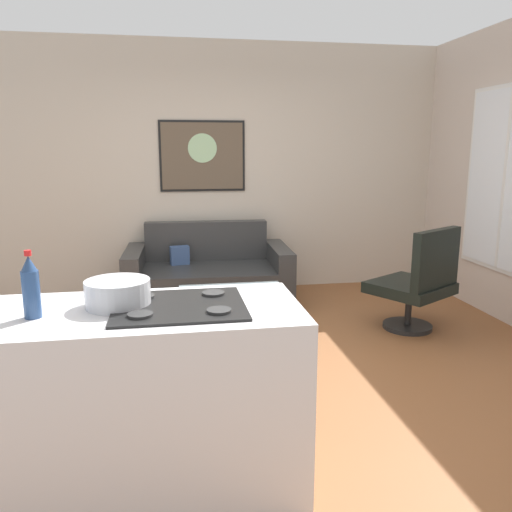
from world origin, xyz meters
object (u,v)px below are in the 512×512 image
coffee_table (233,295)px  soda_bottle_2 (31,288)px  mixing_bowl (118,293)px  armchair (418,282)px  wall_painting (202,156)px  couch (208,277)px

coffee_table → soda_bottle_2: size_ratio=3.08×
mixing_bowl → soda_bottle_2: bearing=-162.7°
armchair → wall_painting: (-1.80, 1.72, 1.10)m
soda_bottle_2 → coffee_table: bearing=61.0°
couch → coffee_table: size_ratio=1.91×
mixing_bowl → wall_painting: (0.64, 3.52, 0.57)m
soda_bottle_2 → wall_painting: bearing=74.8°
couch → armchair: bearing=-34.2°
wall_painting → coffee_table: bearing=-85.4°
armchair → wall_painting: bearing=136.2°
coffee_table → soda_bottle_2: (-1.12, -2.02, 0.67)m
wall_painting → mixing_bowl: bearing=-100.3°
couch → wall_painting: size_ratio=1.83×
soda_bottle_2 → mixing_bowl: (0.35, 0.11, -0.07)m
coffee_table → wall_painting: size_ratio=0.96×
couch → mixing_bowl: (-0.64, -3.02, 0.70)m
couch → wall_painting: wall_painting is taller
couch → mixing_bowl: bearing=-102.0°
couch → coffee_table: 1.12m
mixing_bowl → coffee_table: bearing=68.1°
soda_bottle_2 → mixing_bowl: soda_bottle_2 is taller
coffee_table → mixing_bowl: (-0.77, -1.91, 0.59)m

